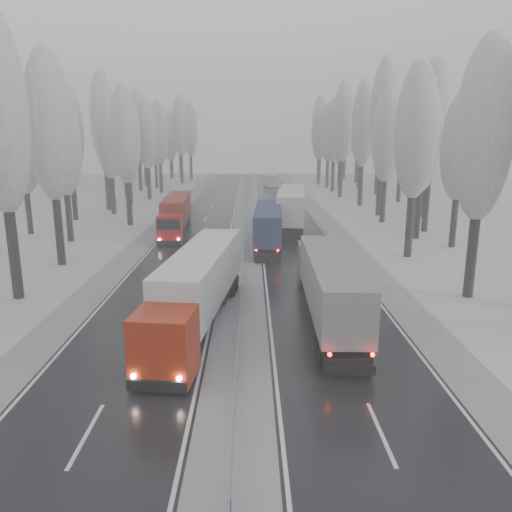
{
  "coord_description": "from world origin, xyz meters",
  "views": [
    {
      "loc": [
        0.61,
        -15.82,
        10.33
      ],
      "look_at": [
        0.98,
        18.18,
        2.2
      ],
      "focal_mm": 35.0,
      "sensor_mm": 36.0,
      "label": 1
    }
  ],
  "objects_px": {
    "truck_blue_box": "(268,223)",
    "box_truck_distant": "(270,181)",
    "truck_cream_box": "(292,205)",
    "truck_red_red": "(176,212)",
    "truck_grey_tarp": "(328,281)",
    "truck_red_white": "(199,284)"
  },
  "relations": [
    {
      "from": "truck_grey_tarp",
      "to": "truck_red_red",
      "type": "bearing_deg",
      "value": 116.08
    },
    {
      "from": "truck_grey_tarp",
      "to": "truck_red_red",
      "type": "xyz_separation_m",
      "value": [
        -12.72,
        27.5,
        -0.05
      ]
    },
    {
      "from": "truck_grey_tarp",
      "to": "box_truck_distant",
      "type": "relative_size",
      "value": 2.19
    },
    {
      "from": "truck_blue_box",
      "to": "truck_cream_box",
      "type": "relative_size",
      "value": 0.85
    },
    {
      "from": "truck_grey_tarp",
      "to": "box_truck_distant",
      "type": "bearing_deg",
      "value": 91.46
    },
    {
      "from": "truck_grey_tarp",
      "to": "truck_cream_box",
      "type": "height_order",
      "value": "truck_cream_box"
    },
    {
      "from": "truck_blue_box",
      "to": "truck_cream_box",
      "type": "xyz_separation_m",
      "value": [
        3.07,
        9.75,
        0.38
      ]
    },
    {
      "from": "truck_cream_box",
      "to": "truck_red_white",
      "type": "bearing_deg",
      "value": -98.2
    },
    {
      "from": "box_truck_distant",
      "to": "truck_red_red",
      "type": "relative_size",
      "value": 0.47
    },
    {
      "from": "truck_cream_box",
      "to": "truck_red_white",
      "type": "height_order",
      "value": "truck_cream_box"
    },
    {
      "from": "truck_grey_tarp",
      "to": "truck_blue_box",
      "type": "bearing_deg",
      "value": 99.0
    },
    {
      "from": "truck_cream_box",
      "to": "truck_blue_box",
      "type": "bearing_deg",
      "value": -101.71
    },
    {
      "from": "truck_red_red",
      "to": "truck_grey_tarp",
      "type": "bearing_deg",
      "value": -68.29
    },
    {
      "from": "truck_blue_box",
      "to": "box_truck_distant",
      "type": "bearing_deg",
      "value": 90.27
    },
    {
      "from": "truck_cream_box",
      "to": "box_truck_distant",
      "type": "distance_m",
      "value": 49.19
    },
    {
      "from": "box_truck_distant",
      "to": "truck_red_white",
      "type": "relative_size",
      "value": 0.44
    },
    {
      "from": "truck_cream_box",
      "to": "box_truck_distant",
      "type": "xyz_separation_m",
      "value": [
        -0.61,
        49.17,
        -1.33
      ]
    },
    {
      "from": "truck_red_white",
      "to": "truck_red_red",
      "type": "bearing_deg",
      "value": 107.54
    },
    {
      "from": "box_truck_distant",
      "to": "truck_red_red",
      "type": "bearing_deg",
      "value": -108.21
    },
    {
      "from": "truck_red_white",
      "to": "truck_cream_box",
      "type": "bearing_deg",
      "value": 82.82
    },
    {
      "from": "truck_blue_box",
      "to": "truck_red_red",
      "type": "distance_m",
      "value": 12.35
    },
    {
      "from": "box_truck_distant",
      "to": "truck_red_white",
      "type": "bearing_deg",
      "value": -99.7
    }
  ]
}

